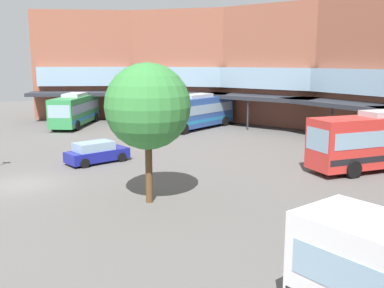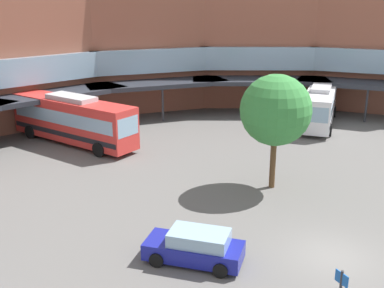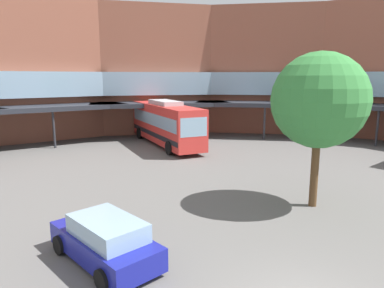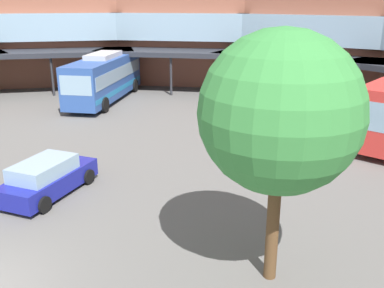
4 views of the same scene
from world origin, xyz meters
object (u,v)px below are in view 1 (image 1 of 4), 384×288
Objects in this scene: plaza_tree at (148,107)px; parked_car at (96,153)px; bus_0 at (75,109)px; bus_2 at (196,111)px.

parked_car is at bearing -172.40° from plaza_tree.
bus_0 is at bearing -178.12° from plaza_tree.
parked_car is at bearing 22.79° from bus_0.
parked_car is 10.78m from plaza_tree.
bus_0 is 0.99× the size of bus_2.
plaza_tree is (22.04, -10.95, 3.06)m from bus_2.
bus_0 is at bearing 68.64° from parked_car.
bus_2 reaches higher than bus_0.
plaza_tree reaches higher than bus_2.
bus_2 is 2.18× the size of parked_car.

